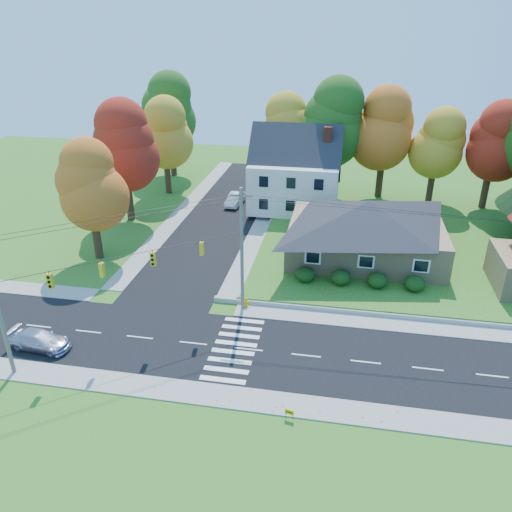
{
  "coord_description": "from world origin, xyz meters",
  "views": [
    {
      "loc": [
        5.62,
        -27.93,
        20.8
      ],
      "look_at": [
        -0.93,
        8.0,
        3.37
      ],
      "focal_mm": 35.0,
      "sensor_mm": 36.0,
      "label": 1
    }
  ],
  "objects": [
    {
      "name": "tree_west_2",
      "position": [
        -17.0,
        32.0,
        7.81
      ],
      "size": [
        6.72,
        6.72,
        12.51
      ],
      "color": "#3F2A19",
      "rests_on": "ground"
    },
    {
      "name": "hedge_row",
      "position": [
        7.5,
        9.8,
        1.14
      ],
      "size": [
        10.7,
        1.7,
        1.27
      ],
      "color": "#163A10",
      "rests_on": "lawn"
    },
    {
      "name": "yard_sign",
      "position": [
        3.58,
        -6.12,
        0.49
      ],
      "size": [
        0.54,
        0.16,
        0.69
      ],
      "color": "black",
      "rests_on": "ground"
    },
    {
      "name": "road_cross",
      "position": [
        -8.0,
        26.0,
        0.01
      ],
      "size": [
        8.0,
        44.0,
        0.02
      ],
      "primitive_type": "cube",
      "color": "black",
      "rests_on": "ground"
    },
    {
      "name": "tree_west_1",
      "position": [
        -18.0,
        22.0,
        8.46
      ],
      "size": [
        7.28,
        7.28,
        13.56
      ],
      "color": "#3F2A19",
      "rests_on": "ground"
    },
    {
      "name": "ground",
      "position": [
        0.0,
        0.0,
        0.0
      ],
      "size": [
        120.0,
        120.0,
        0.0
      ],
      "primitive_type": "plane",
      "color": "#3D7923"
    },
    {
      "name": "tree_lot_3",
      "position": [
        16.0,
        33.0,
        7.65
      ],
      "size": [
        6.16,
        6.16,
        11.47
      ],
      "color": "#3F2A19",
      "rests_on": "lawn"
    },
    {
      "name": "colonial_house",
      "position": [
        0.04,
        28.0,
        4.58
      ],
      "size": [
        10.4,
        8.4,
        9.6
      ],
      "color": "silver",
      "rests_on": "lawn"
    },
    {
      "name": "sidewalk_south",
      "position": [
        0.0,
        -5.0,
        0.04
      ],
      "size": [
        90.0,
        2.0,
        0.08
      ],
      "primitive_type": "cube",
      "color": "#9C9A90",
      "rests_on": "ground"
    },
    {
      "name": "tree_lot_2",
      "position": [
        10.0,
        34.0,
        8.96
      ],
      "size": [
        7.28,
        7.28,
        13.56
      ],
      "color": "#3F2A19",
      "rests_on": "lawn"
    },
    {
      "name": "traffic_infrastructure",
      "position": [
        -0.15,
        1.35,
        5.15
      ],
      "size": [
        38.1,
        10.66,
        10.0
      ],
      "color": "#666059",
      "rests_on": "ground"
    },
    {
      "name": "tree_lot_0",
      "position": [
        -2.0,
        34.0,
        8.31
      ],
      "size": [
        6.72,
        6.72,
        12.51
      ],
      "color": "#3F2A19",
      "rests_on": "lawn"
    },
    {
      "name": "silver_sedan",
      "position": [
        -14.3,
        -2.43,
        0.66
      ],
      "size": [
        4.52,
        2.15,
        1.27
      ],
      "primitive_type": "imported",
      "rotation": [
        0.0,
        0.0,
        1.49
      ],
      "color": "#B8B4CE",
      "rests_on": "road_main"
    },
    {
      "name": "ranch_house",
      "position": [
        8.0,
        16.0,
        3.27
      ],
      "size": [
        14.6,
        10.6,
        5.4
      ],
      "color": "tan",
      "rests_on": "lawn"
    },
    {
      "name": "tree_lot_1",
      "position": [
        4.0,
        33.0,
        9.61
      ],
      "size": [
        7.84,
        7.84,
        14.6
      ],
      "color": "#3F2A19",
      "rests_on": "lawn"
    },
    {
      "name": "sidewalk_north",
      "position": [
        0.0,
        5.0,
        0.04
      ],
      "size": [
        90.0,
        2.0,
        0.08
      ],
      "primitive_type": "cube",
      "color": "#9C9A90",
      "rests_on": "ground"
    },
    {
      "name": "tree_lot_4",
      "position": [
        22.0,
        32.0,
        8.31
      ],
      "size": [
        6.72,
        6.72,
        12.51
      ],
      "color": "#3F2A19",
      "rests_on": "lawn"
    },
    {
      "name": "tree_west_3",
      "position": [
        -19.0,
        40.0,
        9.11
      ],
      "size": [
        7.84,
        7.84,
        14.6
      ],
      "color": "#3F2A19",
      "rests_on": "ground"
    },
    {
      "name": "white_car",
      "position": [
        -7.35,
        28.89,
        0.74
      ],
      "size": [
        1.92,
        4.51,
        1.45
      ],
      "primitive_type": "imported",
      "rotation": [
        0.0,
        0.0,
        -0.09
      ],
      "color": "silver",
      "rests_on": "road_cross"
    },
    {
      "name": "lawn",
      "position": [
        13.0,
        21.0,
        0.25
      ],
      "size": [
        30.0,
        30.0,
        0.5
      ],
      "primitive_type": "cube",
      "color": "#3D7923",
      "rests_on": "ground"
    },
    {
      "name": "tree_west_0",
      "position": [
        -17.0,
        12.0,
        7.15
      ],
      "size": [
        6.16,
        6.16,
        11.47
      ],
      "color": "#3F2A19",
      "rests_on": "ground"
    },
    {
      "name": "fire_hydrant",
      "position": [
        -1.28,
        5.52,
        0.4
      ],
      "size": [
        0.48,
        0.37,
        0.83
      ],
      "color": "#E8A200",
      "rests_on": "ground"
    },
    {
      "name": "road_main",
      "position": [
        0.0,
        0.0,
        0.01
      ],
      "size": [
        90.0,
        8.0,
        0.02
      ],
      "primitive_type": "cube",
      "color": "black",
      "rests_on": "ground"
    }
  ]
}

